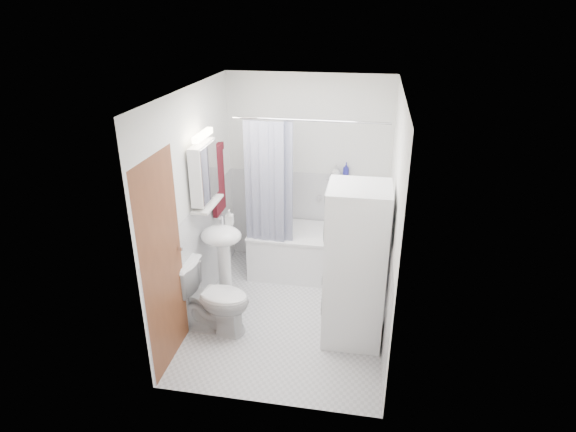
% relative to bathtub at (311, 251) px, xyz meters
% --- Properties ---
extents(floor, '(2.60, 2.60, 0.00)m').
position_rel_bathtub_xyz_m(floor, '(-0.10, -0.92, -0.31)').
color(floor, silver).
rests_on(floor, ground).
extents(room_walls, '(2.60, 2.60, 2.60)m').
position_rel_bathtub_xyz_m(room_walls, '(-0.10, -0.92, 1.17)').
color(room_walls, white).
rests_on(room_walls, ground).
extents(wainscot, '(1.98, 2.58, 2.58)m').
position_rel_bathtub_xyz_m(wainscot, '(-0.10, -0.63, 0.29)').
color(wainscot, silver).
rests_on(wainscot, ground).
extents(door, '(0.05, 2.00, 2.00)m').
position_rel_bathtub_xyz_m(door, '(-1.05, -1.47, 0.69)').
color(door, brown).
rests_on(door, ground).
extents(bathtub, '(1.49, 0.71, 0.57)m').
position_rel_bathtub_xyz_m(bathtub, '(0.00, 0.00, 0.00)').
color(bathtub, white).
rests_on(bathtub, ground).
extents(tub_spout, '(0.04, 0.12, 0.04)m').
position_rel_bathtub_xyz_m(tub_spout, '(0.20, 0.33, 0.58)').
color(tub_spout, silver).
rests_on(tub_spout, room_walls).
extents(curtain_rod, '(1.67, 0.02, 0.02)m').
position_rel_bathtub_xyz_m(curtain_rod, '(0.00, -0.29, 1.69)').
color(curtain_rod, silver).
rests_on(curtain_rod, room_walls).
extents(shower_curtain, '(0.55, 0.02, 1.45)m').
position_rel_bathtub_xyz_m(shower_curtain, '(-0.46, -0.29, 0.94)').
color(shower_curtain, '#151B4A').
rests_on(shower_curtain, curtain_rod).
extents(sink, '(0.44, 0.37, 1.04)m').
position_rel_bathtub_xyz_m(sink, '(-0.86, -0.84, 0.39)').
color(sink, white).
rests_on(sink, ground).
extents(medicine_cabinet, '(0.13, 0.50, 0.71)m').
position_rel_bathtub_xyz_m(medicine_cabinet, '(-1.01, -0.82, 1.25)').
color(medicine_cabinet, white).
rests_on(medicine_cabinet, room_walls).
extents(shelf, '(0.18, 0.54, 0.02)m').
position_rel_bathtub_xyz_m(shelf, '(-0.99, -0.82, 0.89)').
color(shelf, silver).
rests_on(shelf, room_walls).
extents(shower_caddy, '(0.22, 0.06, 0.02)m').
position_rel_bathtub_xyz_m(shower_caddy, '(0.25, 0.32, 0.84)').
color(shower_caddy, silver).
rests_on(shower_caddy, room_walls).
extents(towel, '(0.07, 0.34, 0.82)m').
position_rel_bathtub_xyz_m(towel, '(-1.04, -0.30, 0.99)').
color(towel, '#590E10').
rests_on(towel, room_walls).
extents(washer_dryer, '(0.59, 0.58, 1.62)m').
position_rel_bathtub_xyz_m(washer_dryer, '(0.57, -1.17, 0.50)').
color(washer_dryer, white).
rests_on(washer_dryer, ground).
extents(toilet, '(0.80, 0.50, 0.75)m').
position_rel_bathtub_xyz_m(toilet, '(-0.82, -1.30, 0.06)').
color(toilet, white).
rests_on(toilet, ground).
extents(soap_pump, '(0.08, 0.17, 0.08)m').
position_rel_bathtub_xyz_m(soap_pump, '(-0.81, -0.67, 0.64)').
color(soap_pump, gray).
rests_on(soap_pump, sink).
extents(shelf_bottle, '(0.07, 0.18, 0.07)m').
position_rel_bathtub_xyz_m(shelf_bottle, '(-0.99, -0.97, 0.93)').
color(shelf_bottle, gray).
rests_on(shelf_bottle, shelf).
extents(shelf_cup, '(0.10, 0.09, 0.10)m').
position_rel_bathtub_xyz_m(shelf_cup, '(-0.99, -0.70, 0.95)').
color(shelf_cup, gray).
rests_on(shelf_cup, shelf).
extents(shampoo_a, '(0.13, 0.17, 0.13)m').
position_rel_bathtub_xyz_m(shampoo_a, '(0.25, 0.32, 0.91)').
color(shampoo_a, gray).
rests_on(shampoo_a, shower_caddy).
extents(shampoo_b, '(0.08, 0.21, 0.08)m').
position_rel_bathtub_xyz_m(shampoo_b, '(0.37, 0.32, 0.89)').
color(shampoo_b, navy).
rests_on(shampoo_b, shower_caddy).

